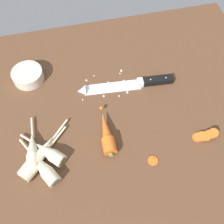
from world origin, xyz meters
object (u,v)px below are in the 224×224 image
parsnip_outer (48,152)px  parsnip_mid_right (38,160)px  parsnip_mid_left (33,150)px  parsnip_back (43,168)px  whole_carrot (107,134)px  carrot_slice_stack (205,136)px  parsnip_front (38,156)px  prep_bowl (28,75)px  chefs_knife (124,85)px  carrot_slice_stray_near (153,160)px

parsnip_outer → parsnip_mid_right: bearing=-151.8°
parsnip_mid_left → parsnip_back: 6.71cm
whole_carrot → parsnip_outer: (-18.42, -1.97, -0.12)cm
parsnip_mid_right → parsnip_outer: (3.31, 1.78, 0.00)cm
parsnip_mid_left → carrot_slice_stack: 53.78cm
parsnip_outer → carrot_slice_stack: (48.78, -5.24, -0.91)cm
parsnip_front → parsnip_back: size_ratio=1.02×
prep_bowl → parsnip_outer: bearing=-82.3°
chefs_knife → parsnip_back: 39.55cm
whole_carrot → chefs_knife: bearing=60.1°
parsnip_mid_right → carrot_slice_stack: bearing=-3.8°
parsnip_front → parsnip_outer: (3.16, 0.60, 0.00)cm
parsnip_front → parsnip_mid_left: same height
chefs_knife → parsnip_outer: (-28.90, -20.21, 1.33)cm
parsnip_back → carrot_slice_stray_near: size_ratio=5.66×
parsnip_back → parsnip_mid_left: bearing=112.3°
carrot_slice_stray_near → parsnip_mid_left: bearing=162.6°
parsnip_back → carrot_slice_stray_near: bearing=-8.3°
parsnip_mid_left → parsnip_back: size_ratio=1.01×
whole_carrot → parsnip_mid_left: 22.96cm
carrot_slice_stray_near → whole_carrot: bearing=136.8°
chefs_knife → parsnip_front: 38.24cm
parsnip_outer → carrot_slice_stack: parsnip_outer is taller
parsnip_outer → prep_bowl: 31.63cm
parsnip_front → chefs_knife: bearing=33.0°
chefs_knife → parsnip_mid_right: parsnip_mid_right is taller
parsnip_mid_right → parsnip_outer: 3.75cm
prep_bowl → parsnip_mid_right: bearing=-88.4°
parsnip_front → prep_bowl: size_ratio=1.62×
carrot_slice_stack → carrot_slice_stray_near: bearing=-168.1°
carrot_slice_stray_near → prep_bowl: prep_bowl is taller
whole_carrot → parsnip_front: 21.73cm
parsnip_mid_left → prep_bowl: same height
whole_carrot → parsnip_mid_right: 22.05cm
parsnip_outer → carrot_slice_stray_near: parsnip_outer is taller
whole_carrot → parsnip_mid_left: size_ratio=1.03×
parsnip_back → parsnip_outer: (1.98, 4.46, 0.00)cm
parsnip_outer → parsnip_front: bearing=-169.3°
parsnip_mid_left → carrot_slice_stack: size_ratio=2.21×
parsnip_mid_left → whole_carrot: bearing=0.5°
chefs_knife → parsnip_mid_right: 39.02cm
whole_carrot → parsnip_outer: bearing=-173.9°
chefs_knife → parsnip_mid_left: bearing=-151.1°
parsnip_mid_left → carrot_slice_stack: parsnip_mid_left is taller
whole_carrot → carrot_slice_stack: (30.36, -7.21, -1.03)cm
carrot_slice_stray_near → parsnip_mid_right: bearing=167.6°
chefs_knife → parsnip_front: size_ratio=1.96×
parsnip_front → carrot_slice_stray_near: 34.53cm
parsnip_front → whole_carrot: bearing=6.8°
carrot_slice_stack → carrot_slice_stray_near: 18.95cm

